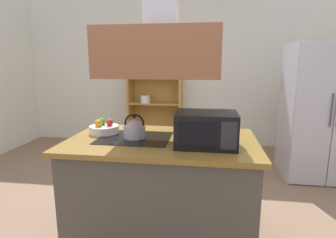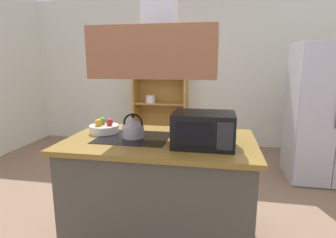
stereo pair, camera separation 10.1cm
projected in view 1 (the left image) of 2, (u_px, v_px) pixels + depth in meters
name	position (u px, v px, depth m)	size (l,w,h in m)	color
ground_plane	(148.00, 233.00, 2.49)	(7.80, 7.80, 0.00)	#85684F
wall_back	(181.00, 72.00, 5.13)	(6.00, 0.12, 2.70)	silver
kitchen_island	(162.00, 189.00, 2.37)	(1.56, 0.95, 0.90)	#4B473C
range_hood	(162.00, 38.00, 2.12)	(0.90, 0.70, 1.29)	brown
refrigerator	(321.00, 112.00, 3.60)	(0.90, 0.77, 1.78)	#BAB7C2
dish_cabinet	(155.00, 98.00, 5.08)	(0.98, 0.40, 1.98)	#BD8B3E
kettle	(134.00, 128.00, 2.30)	(0.18, 0.18, 0.21)	#B8B5BD
cutting_board	(216.00, 132.00, 2.48)	(0.34, 0.24, 0.02)	white
microwave	(206.00, 129.00, 2.08)	(0.46, 0.35, 0.26)	black
fruit_bowl	(104.00, 128.00, 2.46)	(0.26, 0.26, 0.13)	silver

